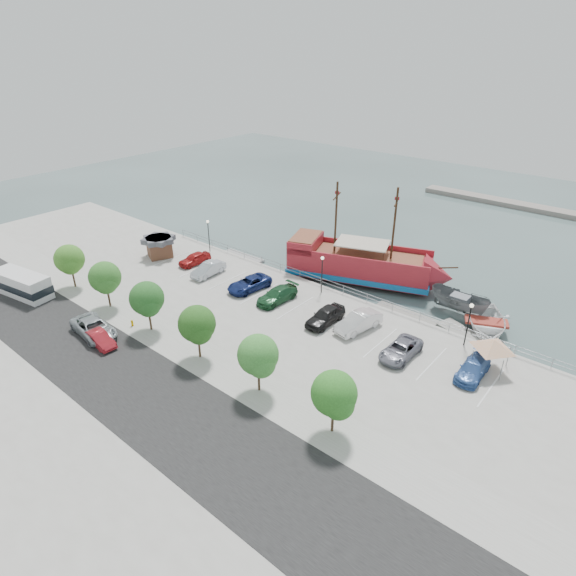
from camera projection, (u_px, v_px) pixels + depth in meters
The scene contains 35 objects.
ground at pixel (283, 324), 48.67m from camera, with size 160.00×160.00×0.00m, color #3A4A48.
land_slab at pixel (92, 439), 34.13m from camera, with size 100.00×58.00×1.20m, color #9A968D.
street at pixel (150, 396), 37.27m from camera, with size 100.00×8.00×0.04m, color black.
sidewalk at pixel (208, 361), 41.37m from camera, with size 100.00×4.00×0.05m, color #99968E.
seawall_railing at pixel (328, 284), 53.30m from camera, with size 50.00×0.06×1.00m.
far_shore at pixel (541, 209), 80.41m from camera, with size 40.00×3.00×0.80m, color gray.
pirate_ship at pixel (371, 266), 56.22m from camera, with size 19.59×11.28×12.17m.
patrol_boat at pixel (459, 304), 49.80m from camera, with size 2.41×6.42×2.48m, color #5A5E61.
speedboat at pixel (486, 324), 47.18m from camera, with size 5.25×7.36×1.52m, color white.
dock_west at pixel (243, 257), 63.25m from camera, with size 6.17×1.76×0.35m, color gray.
dock_mid at pixel (405, 315), 49.85m from camera, with size 6.71×1.92×0.38m, color gray.
dock_east at pixel (471, 339), 45.91m from camera, with size 7.17×2.05×0.41m, color gray.
shed at pixel (159, 246), 60.88m from camera, with size 4.15×4.15×2.57m.
canopy_tent at pixel (494, 340), 39.22m from camera, with size 4.15×4.15×3.21m.
street_van at pixel (94, 328), 44.70m from camera, with size 2.59×5.62×1.56m, color #979FA3.
street_sedan at pixel (100, 339), 43.33m from camera, with size 1.35×3.88×1.28m, color #B11E27.
shuttle_bus at pixel (22, 285), 51.62m from camera, with size 7.49×3.68×2.53m.
fire_hydrant at pixel (132, 323), 46.28m from camera, with size 0.24×0.24×0.68m.
lamp_post_left at pixel (208, 230), 61.51m from camera, with size 0.36×0.36×4.28m.
lamp_post_mid at pixel (322, 268), 51.30m from camera, with size 0.36×0.36×4.28m.
lamp_post_right at pixel (469, 317), 42.23m from camera, with size 0.36×0.36×4.28m.
tree_a at pixel (70, 260), 52.20m from camera, with size 3.30×3.20×5.00m.
tree_b at pixel (105, 279), 48.23m from camera, with size 3.30×3.20×5.00m.
tree_c at pixel (147, 300), 44.26m from camera, with size 3.30×3.20×5.00m.
tree_d at pixel (198, 326), 40.29m from camera, with size 3.30×3.20×5.00m.
tree_e at pixel (259, 357), 36.32m from camera, with size 3.30×3.20×5.00m.
tree_f at pixel (335, 396), 32.35m from camera, with size 3.30×3.20×5.00m.
parked_car_a at pixel (195, 259), 58.99m from camera, with size 1.69×4.19×1.43m, color #A81919.
parked_car_b at pixel (208, 269), 56.19m from camera, with size 1.58×4.52×1.49m, color #AFB5BD.
parked_car_c at pixel (249, 284), 52.95m from camera, with size 2.39×5.19×1.44m, color navy.
parked_car_d at pixel (277, 295), 50.54m from camera, with size 2.05×5.04×1.46m, color #1F522D.
parked_car_e at pixel (325, 316), 46.57m from camera, with size 1.93×4.80×1.64m, color black.
parked_car_f at pixel (358, 322), 45.54m from camera, with size 1.77×5.09×1.68m, color silver.
parked_car_g at pixel (401, 350), 41.73m from camera, with size 2.25×4.88×1.36m, color slate.
parked_car_h at pixel (473, 369), 39.30m from camera, with size 1.90×4.68×1.36m, color #365C9E.
Camera 1 is at (26.92, -31.65, 24.61)m, focal length 30.00 mm.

